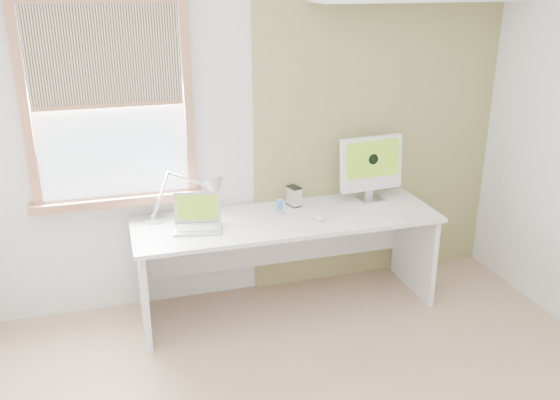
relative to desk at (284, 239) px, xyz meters
name	(u,v)px	position (x,y,z in m)	size (l,w,h in m)	color
room	(343,216)	(-0.15, -1.44, 0.77)	(4.04, 3.54, 2.64)	tan
accent_wall	(378,121)	(0.85, 0.30, 0.77)	(2.00, 0.02, 2.60)	#918E56
window	(109,106)	(-1.15, 0.27, 1.01)	(1.20, 0.14, 1.42)	#AA6B49
desk	(284,239)	(0.00, 0.00, 0.00)	(2.20, 0.70, 0.73)	white
desk_lamp	(203,193)	(-0.57, 0.11, 0.38)	(0.63, 0.26, 0.36)	silver
laptop	(198,219)	(-0.64, -0.05, 0.25)	(0.37, 0.32, 0.23)	silver
phone_dock	(280,209)	(-0.03, 0.03, 0.23)	(0.06, 0.06, 0.11)	silver
external_drive	(294,196)	(0.12, 0.15, 0.27)	(0.10, 0.13, 0.15)	silver
imac	(371,165)	(0.73, 0.12, 0.47)	(0.51, 0.18, 0.50)	silver
keyboard	(377,218)	(0.61, -0.27, 0.20)	(0.41, 0.15, 0.02)	white
mouse	(319,218)	(0.21, -0.16, 0.21)	(0.06, 0.10, 0.03)	white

